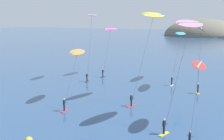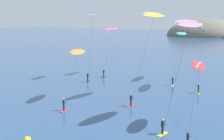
{
  "view_description": "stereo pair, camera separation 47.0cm",
  "coord_description": "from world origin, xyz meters",
  "px_view_note": "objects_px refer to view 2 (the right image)",
  "views": [
    {
      "loc": [
        22.71,
        -11.26,
        11.68
      ],
      "look_at": [
        2.37,
        23.61,
        4.36
      ],
      "focal_mm": 45.0,
      "sensor_mm": 36.0,
      "label": 1
    },
    {
      "loc": [
        23.12,
        -11.02,
        11.68
      ],
      "look_at": [
        2.37,
        23.61,
        4.36
      ],
      "focal_mm": 45.0,
      "sensor_mm": 36.0,
      "label": 2
    }
  ],
  "objects_px": {
    "kitesurfer_red": "(198,71)",
    "kitesurfer_yellow": "(152,21)",
    "kitesurfer_magenta": "(111,33)",
    "kitesurfer_cyan": "(181,36)",
    "kitesurfer_black": "(202,33)",
    "kitesurfer_purple": "(92,21)",
    "kitesurfer_pink": "(188,29)",
    "kitesurfer_orange": "(77,56)",
    "marker_buoy": "(27,140)"
  },
  "relations": [
    {
      "from": "kitesurfer_yellow",
      "to": "marker_buoy",
      "type": "xyz_separation_m",
      "value": [
        -3.96,
        -20.24,
        -11.04
      ]
    },
    {
      "from": "kitesurfer_orange",
      "to": "kitesurfer_red",
      "type": "relative_size",
      "value": 0.96
    },
    {
      "from": "kitesurfer_pink",
      "to": "kitesurfer_red",
      "type": "xyz_separation_m",
      "value": [
        1.64,
        -1.56,
        -4.17
      ]
    },
    {
      "from": "kitesurfer_cyan",
      "to": "kitesurfer_purple",
      "type": "height_order",
      "value": "kitesurfer_purple"
    },
    {
      "from": "kitesurfer_orange",
      "to": "kitesurfer_red",
      "type": "xyz_separation_m",
      "value": [
        17.41,
        -2.02,
        -0.15
      ]
    },
    {
      "from": "kitesurfer_orange",
      "to": "kitesurfer_yellow",
      "type": "distance_m",
      "value": 11.8
    },
    {
      "from": "kitesurfer_orange",
      "to": "kitesurfer_pink",
      "type": "xyz_separation_m",
      "value": [
        15.78,
        -0.46,
        4.02
      ]
    },
    {
      "from": "kitesurfer_yellow",
      "to": "kitesurfer_black",
      "type": "xyz_separation_m",
      "value": [
        4.76,
        9.45,
        -1.96
      ]
    },
    {
      "from": "kitesurfer_orange",
      "to": "kitesurfer_cyan",
      "type": "distance_m",
      "value": 23.03
    },
    {
      "from": "marker_buoy",
      "to": "kitesurfer_yellow",
      "type": "bearing_deg",
      "value": 78.92
    },
    {
      "from": "kitesurfer_purple",
      "to": "kitesurfer_pink",
      "type": "bearing_deg",
      "value": -31.78
    },
    {
      "from": "kitesurfer_pink",
      "to": "marker_buoy",
      "type": "bearing_deg",
      "value": -129.78
    },
    {
      "from": "kitesurfer_pink",
      "to": "kitesurfer_yellow",
      "type": "bearing_deg",
      "value": 136.01
    },
    {
      "from": "marker_buoy",
      "to": "kitesurfer_cyan",
      "type": "bearing_deg",
      "value": 84.12
    },
    {
      "from": "marker_buoy",
      "to": "kitesurfer_orange",
      "type": "bearing_deg",
      "value": 108.7
    },
    {
      "from": "kitesurfer_orange",
      "to": "kitesurfer_magenta",
      "type": "height_order",
      "value": "kitesurfer_magenta"
    },
    {
      "from": "kitesurfer_cyan",
      "to": "kitesurfer_yellow",
      "type": "bearing_deg",
      "value": -88.72
    },
    {
      "from": "kitesurfer_yellow",
      "to": "kitesurfer_black",
      "type": "height_order",
      "value": "kitesurfer_yellow"
    },
    {
      "from": "kitesurfer_cyan",
      "to": "kitesurfer_pink",
      "type": "bearing_deg",
      "value": -71.11
    },
    {
      "from": "kitesurfer_orange",
      "to": "kitesurfer_yellow",
      "type": "relative_size",
      "value": 0.66
    },
    {
      "from": "kitesurfer_magenta",
      "to": "kitesurfer_black",
      "type": "relative_size",
      "value": 0.94
    },
    {
      "from": "kitesurfer_yellow",
      "to": "kitesurfer_cyan",
      "type": "bearing_deg",
      "value": 91.28
    },
    {
      "from": "kitesurfer_purple",
      "to": "kitesurfer_red",
      "type": "bearing_deg",
      "value": -32.71
    },
    {
      "from": "kitesurfer_cyan",
      "to": "kitesurfer_yellow",
      "type": "relative_size",
      "value": 0.76
    },
    {
      "from": "kitesurfer_cyan",
      "to": "marker_buoy",
      "type": "relative_size",
      "value": 13.74
    },
    {
      "from": "kitesurfer_cyan",
      "to": "kitesurfer_purple",
      "type": "bearing_deg",
      "value": -151.86
    },
    {
      "from": "kitesurfer_orange",
      "to": "kitesurfer_purple",
      "type": "height_order",
      "value": "kitesurfer_purple"
    },
    {
      "from": "kitesurfer_magenta",
      "to": "kitesurfer_red",
      "type": "height_order",
      "value": "kitesurfer_magenta"
    },
    {
      "from": "kitesurfer_orange",
      "to": "kitesurfer_red",
      "type": "bearing_deg",
      "value": -6.61
    },
    {
      "from": "kitesurfer_red",
      "to": "marker_buoy",
      "type": "height_order",
      "value": "kitesurfer_red"
    },
    {
      "from": "marker_buoy",
      "to": "kitesurfer_pink",
      "type": "bearing_deg",
      "value": 50.22
    },
    {
      "from": "kitesurfer_purple",
      "to": "marker_buoy",
      "type": "relative_size",
      "value": 18.17
    },
    {
      "from": "kitesurfer_cyan",
      "to": "marker_buoy",
      "type": "height_order",
      "value": "kitesurfer_cyan"
    },
    {
      "from": "kitesurfer_cyan",
      "to": "kitesurfer_red",
      "type": "distance_m",
      "value": 25.21
    },
    {
      "from": "kitesurfer_magenta",
      "to": "kitesurfer_yellow",
      "type": "height_order",
      "value": "kitesurfer_yellow"
    },
    {
      "from": "kitesurfer_cyan",
      "to": "kitesurfer_red",
      "type": "relative_size",
      "value": 1.1
    },
    {
      "from": "kitesurfer_yellow",
      "to": "kitesurfer_purple",
      "type": "distance_m",
      "value": 16.77
    },
    {
      "from": "kitesurfer_magenta",
      "to": "marker_buoy",
      "type": "height_order",
      "value": "kitesurfer_magenta"
    },
    {
      "from": "kitesurfer_purple",
      "to": "kitesurfer_yellow",
      "type": "bearing_deg",
      "value": -24.58
    },
    {
      "from": "kitesurfer_purple",
      "to": "kitesurfer_cyan",
      "type": "bearing_deg",
      "value": 28.14
    },
    {
      "from": "kitesurfer_magenta",
      "to": "kitesurfer_black",
      "type": "bearing_deg",
      "value": -9.49
    },
    {
      "from": "kitesurfer_purple",
      "to": "kitesurfer_black",
      "type": "bearing_deg",
      "value": 7.05
    },
    {
      "from": "kitesurfer_yellow",
      "to": "kitesurfer_red",
      "type": "bearing_deg",
      "value": -43.92
    },
    {
      "from": "kitesurfer_cyan",
      "to": "kitesurfer_pink",
      "type": "xyz_separation_m",
      "value": [
        7.48,
        -21.85,
        2.12
      ]
    },
    {
      "from": "kitesurfer_magenta",
      "to": "kitesurfer_pink",
      "type": "bearing_deg",
      "value": -42.15
    },
    {
      "from": "kitesurfer_red",
      "to": "kitesurfer_yellow",
      "type": "distance_m",
      "value": 13.17
    },
    {
      "from": "kitesurfer_cyan",
      "to": "kitesurfer_black",
      "type": "relative_size",
      "value": 0.91
    },
    {
      "from": "kitesurfer_magenta",
      "to": "kitesurfer_red",
      "type": "xyz_separation_m",
      "value": [
        23.25,
        -21.13,
        -2.34
      ]
    },
    {
      "from": "kitesurfer_cyan",
      "to": "kitesurfer_black",
      "type": "xyz_separation_m",
      "value": [
        5.09,
        -5.5,
        0.95
      ]
    },
    {
      "from": "kitesurfer_red",
      "to": "kitesurfer_pink",
      "type": "bearing_deg",
      "value": 136.38
    }
  ]
}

